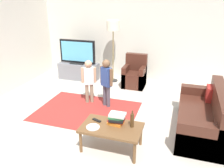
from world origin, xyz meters
The scene contains 15 objects.
ground centered at (0.00, 0.00, 0.00)m, with size 7.80×7.80×0.00m, color beige.
wall_back centered at (0.00, 3.00, 1.35)m, with size 6.00×0.12×2.70m, color silver.
area_rug centered at (-0.53, 0.42, 0.00)m, with size 2.20×1.60×0.01m, color #9E2D28.
tv_stand centered at (-1.62, 2.30, 0.24)m, with size 1.20×0.44×0.50m.
tv centered at (-1.62, 2.28, 0.85)m, with size 1.10×0.28×0.71m.
couch centered at (1.91, 0.35, 0.29)m, with size 0.80×1.80×0.86m.
armchair centered at (0.14, 2.26, 0.30)m, with size 0.60×0.60×0.90m.
floor_lamp centered at (-0.56, 2.45, 1.54)m, with size 0.36×0.36×1.78m.
child_near_tv centered at (-0.65, 0.86, 0.63)m, with size 0.32×0.21×1.05m.
child_center centered at (-0.20, 0.81, 0.67)m, with size 0.34×0.23×1.12m.
coffee_table centered at (0.40, -0.67, 0.37)m, with size 1.00×0.60×0.42m.
book_stack centered at (0.45, -0.55, 0.51)m, with size 0.29×0.24×0.19m.
bottle centered at (0.72, -0.57, 0.54)m, with size 0.06×0.06×0.30m.
tv_remote centered at (0.10, -0.57, 0.43)m, with size 0.17×0.05×0.02m, color black.
plate centered at (0.12, -0.79, 0.43)m, with size 0.22×0.22×0.02m.
Camera 1 is at (1.41, -3.77, 2.45)m, focal length 36.92 mm.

